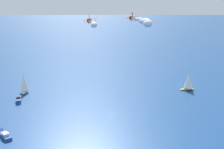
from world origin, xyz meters
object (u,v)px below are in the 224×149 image
at_px(wingwalker_wingman, 132,14).
at_px(motorboat_inshore, 18,100).
at_px(biplane_lead, 90,21).
at_px(biplane_wingman, 133,18).
at_px(motorboat_trailing, 4,135).
at_px(sailboat_far_stbd, 24,84).
at_px(wingwalker_lead, 89,16).
at_px(sailboat_far_port, 188,82).

bearing_deg(wingwalker_wingman, motorboat_inshore, 119.39).
distance_m(biplane_lead, biplane_wingman, 21.16).
bearing_deg(wingwalker_wingman, motorboat_trailing, 160.01).
relative_size(sailboat_far_stbd, biplane_wingman, 1.86).
bearing_deg(motorboat_trailing, wingwalker_lead, -13.30).
xyz_separation_m(biplane_lead, wingwalker_wingman, (17.32, -11.54, 3.09)).
xyz_separation_m(sailboat_far_port, wingwalker_wingman, (-51.10, 6.31, 43.90)).
xyz_separation_m(biplane_lead, biplane_wingman, (17.58, -11.75, 0.92)).
height_order(sailboat_far_stbd, motorboat_trailing, sailboat_far_stbd).
bearing_deg(motorboat_trailing, motorboat_inshore, 50.72).
bearing_deg(wingwalker_lead, motorboat_trailing, 166.70).
relative_size(sailboat_far_port, biplane_wingman, 1.83).
distance_m(sailboat_far_port, wingwalker_lead, 82.98).
distance_m(sailboat_far_port, biplane_wingman, 66.06).
distance_m(biplane_lead, wingwalker_wingman, 21.04).
bearing_deg(sailboat_far_port, biplane_lead, 165.38).
height_order(biplane_wingman, wingwalker_wingman, wingwalker_wingman).
height_order(wingwalker_lead, wingwalker_wingman, wingwalker_wingman).
bearing_deg(motorboat_trailing, sailboat_far_stbd, 49.17).
bearing_deg(biplane_wingman, motorboat_inshore, 119.50).
distance_m(sailboat_far_port, motorboat_inshore, 103.63).
distance_m(motorboat_inshore, biplane_lead, 65.31).
relative_size(biplane_lead, wingwalker_lead, 4.47).
distance_m(motorboat_inshore, biplane_wingman, 79.65).
relative_size(sailboat_far_stbd, wingwalker_wingman, 7.15).
height_order(motorboat_inshore, motorboat_trailing, motorboat_inshore).
height_order(sailboat_far_stbd, biplane_lead, biplane_lead).
xyz_separation_m(sailboat_far_port, biplane_lead, (-68.42, 17.85, 40.81)).
bearing_deg(motorboat_trailing, wingwalker_wingman, -19.99).
distance_m(biplane_wingman, wingwalker_wingman, 2.19).
bearing_deg(biplane_lead, sailboat_far_port, -14.62).
relative_size(biplane_wingman, wingwalker_wingman, 3.84).
height_order(sailboat_far_port, biplane_wingman, biplane_wingman).
relative_size(motorboat_inshore, biplane_lead, 1.58).
relative_size(sailboat_far_port, motorboat_inshore, 1.16).
bearing_deg(biplane_wingman, biplane_lead, 146.23).
xyz_separation_m(wingwalker_lead, biplane_wingman, (17.83, -11.96, -1.20)).
bearing_deg(motorboat_inshore, wingwalker_wingman, -60.61).
bearing_deg(sailboat_far_stbd, biplane_lead, -86.89).
height_order(motorboat_trailing, wingwalker_wingman, wingwalker_wingman).
height_order(biplane_lead, wingwalker_wingman, wingwalker_wingman).
xyz_separation_m(sailboat_far_stbd, motorboat_trailing, (-39.29, -45.47, -4.97)).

